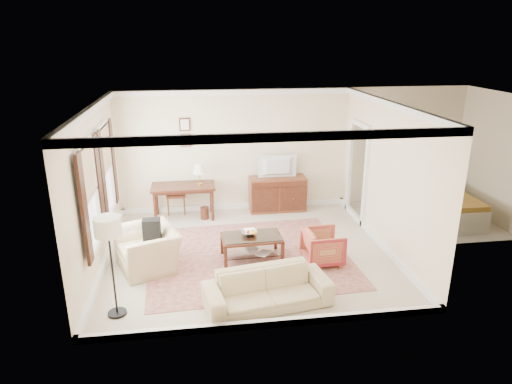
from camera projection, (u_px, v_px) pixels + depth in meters
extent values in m
cube|color=beige|center=(248.00, 252.00, 9.00)|extent=(5.50, 5.00, 0.01)
cube|color=white|center=(247.00, 104.00, 8.06)|extent=(5.50, 5.00, 0.01)
cube|color=#F5E8C8|center=(235.00, 151.00, 10.87)|extent=(5.50, 0.01, 2.90)
cube|color=#F5E8C8|center=(270.00, 238.00, 6.19)|extent=(5.50, 0.01, 2.90)
cube|color=#F5E8C8|center=(95.00, 189.00, 8.16)|extent=(0.01, 5.00, 2.90)
cube|color=#F5E8C8|center=(387.00, 176.00, 8.89)|extent=(0.01, 5.00, 2.90)
cube|color=beige|center=(422.00, 219.00, 10.64)|extent=(3.00, 2.70, 0.01)
cube|color=#F5E8C8|center=(492.00, 156.00, 10.37)|extent=(0.01, 2.70, 2.90)
cube|color=maroon|center=(249.00, 256.00, 8.82)|extent=(3.95, 3.44, 0.01)
cube|color=#522617|center=(183.00, 186.00, 10.49)|extent=(1.45, 0.72, 0.05)
cylinder|color=#522617|center=(155.00, 208.00, 10.27)|extent=(0.07, 0.07, 0.74)
cylinder|color=#522617|center=(212.00, 205.00, 10.44)|extent=(0.07, 0.07, 0.74)
cylinder|color=#522617|center=(157.00, 200.00, 10.80)|extent=(0.07, 0.07, 0.74)
cylinder|color=#522617|center=(211.00, 197.00, 10.97)|extent=(0.07, 0.07, 0.74)
cube|color=brown|center=(277.00, 194.00, 11.06)|extent=(1.36, 0.52, 0.83)
imported|color=black|center=(278.00, 160.00, 10.77)|extent=(0.88, 0.51, 0.12)
cube|color=#522617|center=(252.00, 238.00, 8.60)|extent=(1.15, 0.70, 0.04)
cube|color=silver|center=(252.00, 236.00, 8.59)|extent=(1.09, 0.64, 0.01)
cube|color=silver|center=(252.00, 251.00, 8.69)|extent=(1.07, 0.62, 0.02)
cube|color=#522617|center=(226.00, 258.00, 8.31)|extent=(0.06, 0.06, 0.44)
cube|color=#522617|center=(283.00, 253.00, 8.48)|extent=(0.06, 0.06, 0.44)
cube|color=#522617|center=(222.00, 244.00, 8.86)|extent=(0.06, 0.06, 0.44)
cube|color=#522617|center=(276.00, 240.00, 9.04)|extent=(0.06, 0.06, 0.44)
imported|color=silver|center=(249.00, 232.00, 8.64)|extent=(0.42, 0.42, 0.10)
imported|color=brown|center=(246.00, 248.00, 8.75)|extent=(0.28, 0.11, 0.38)
imported|color=brown|center=(259.00, 252.00, 8.62)|extent=(0.23, 0.20, 0.38)
imported|color=maroon|center=(323.00, 245.00, 8.49)|extent=(0.68, 0.72, 0.71)
imported|color=#CDB98B|center=(148.00, 243.00, 8.27)|extent=(1.10, 1.33, 1.00)
cube|color=black|center=(152.00, 228.00, 8.26)|extent=(0.30, 0.37, 0.40)
imported|color=#CDB98B|center=(268.00, 284.00, 7.11)|extent=(2.04, 0.90, 0.77)
cylinder|color=black|center=(117.00, 313.00, 6.99)|extent=(0.29, 0.29, 0.04)
cylinder|color=black|center=(113.00, 274.00, 6.78)|extent=(0.03, 0.03, 1.35)
cylinder|color=silver|center=(107.00, 226.00, 6.53)|extent=(0.40, 0.40, 0.28)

